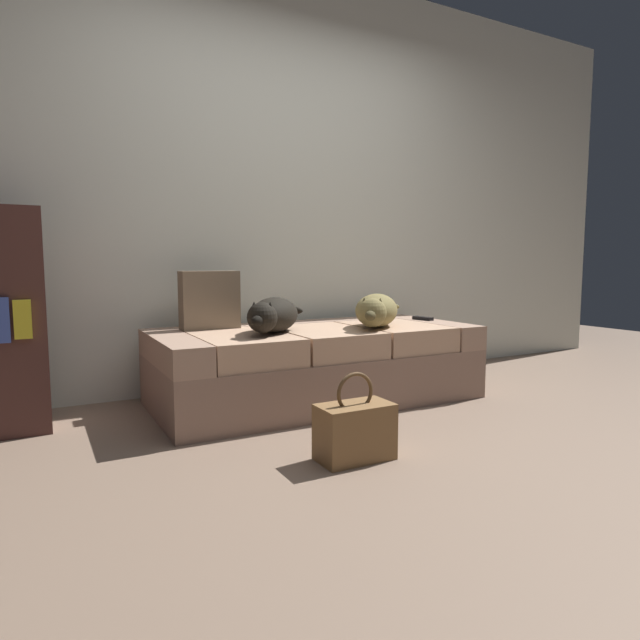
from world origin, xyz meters
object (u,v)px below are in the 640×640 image
object	(u,v)px
dog_dark	(272,315)
dog_tan	(376,311)
couch	(316,364)
handbag	(355,431)
throw_pillow	(210,300)
tv_remote	(423,318)

from	to	relation	value
dog_dark	dog_tan	world-z (taller)	dog_tan
couch	handbag	xyz separation A→B (m)	(-0.32, -0.96, -0.10)
dog_dark	throw_pillow	world-z (taller)	throw_pillow
couch	handbag	bearing A→B (deg)	-108.35
dog_tan	tv_remote	distance (m)	0.57
couch	dog_tan	bearing A→B (deg)	-29.38
couch	throw_pillow	size ratio (longest dim) A/B	5.62
couch	throw_pillow	xyz separation A→B (m)	(-0.58, 0.24, 0.39)
dog_tan	dog_dark	bearing A→B (deg)	174.63
dog_dark	tv_remote	size ratio (longest dim) A/B	3.37
couch	handbag	size ratio (longest dim) A/B	5.06
handbag	dog_dark	bearing A→B (deg)	91.04
tv_remote	handbag	world-z (taller)	tv_remote
dog_tan	tv_remote	size ratio (longest dim) A/B	3.48
throw_pillow	handbag	bearing A→B (deg)	-77.57
dog_tan	handbag	distance (m)	1.09
tv_remote	throw_pillow	size ratio (longest dim) A/B	0.44
tv_remote	throw_pillow	bearing A→B (deg)	159.05
tv_remote	throw_pillow	distance (m)	1.44
dog_dark	handbag	xyz separation A→B (m)	(0.02, -0.84, -0.42)
couch	throw_pillow	bearing A→B (deg)	157.64
throw_pillow	handbag	world-z (taller)	throw_pillow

